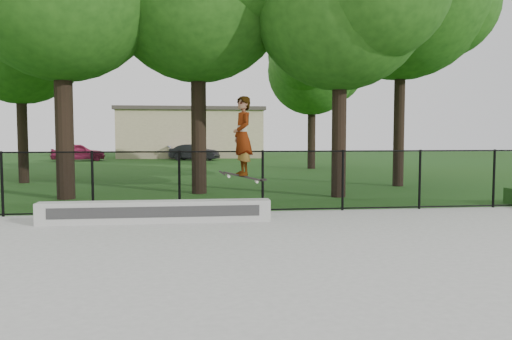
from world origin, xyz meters
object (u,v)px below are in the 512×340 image
Objects in this scene: grind_ledge at (156,212)px; car_b at (194,152)px; car_a at (78,152)px; skater_airborne at (243,137)px; car_c at (192,152)px.

car_b reaches higher than grind_ledge.
car_a is 8.62m from car_b.
grind_ledge is 28.81m from car_a.
grind_ledge is 2.43m from skater_airborne.
car_b is at bearing 88.42° from grind_ledge.
car_c is at bearing -92.64° from car_a.
car_b is (0.76, 27.69, 0.32)m from grind_ledge.
car_c is at bearing 88.90° from grind_ledge.
car_c is (0.57, 29.94, 0.28)m from grind_ledge.
grind_ledge is at bearing 177.89° from car_c.
grind_ledge is at bearing 175.48° from skater_airborne.
grind_ledge is 1.46× the size of car_b.
car_a is at bearing 103.78° from car_c.
skater_airborne is at bearing -178.59° from car_c.
car_c is 30.14m from skater_airborne.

